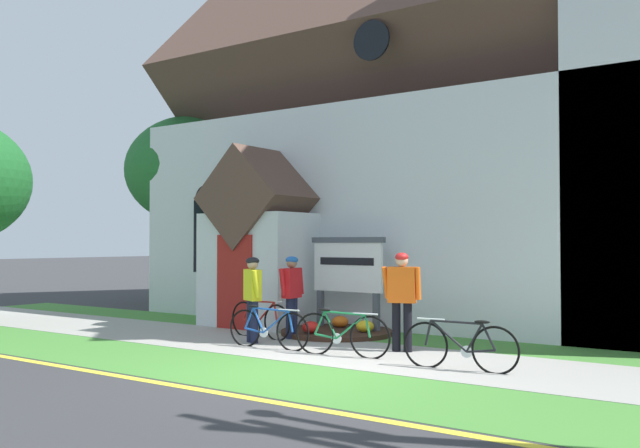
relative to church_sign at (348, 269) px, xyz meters
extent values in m
plane|color=#333335|center=(1.79, -0.17, -1.36)|extent=(140.00, 140.00, 0.00)
cube|color=#99968E|center=(0.24, -2.26, -1.35)|extent=(32.00, 2.66, 0.01)
cube|color=#427F33|center=(0.24, -4.67, -1.35)|extent=(32.00, 2.16, 0.01)
cube|color=#427F33|center=(0.24, -0.13, -1.35)|extent=(24.00, 1.58, 0.01)
cube|color=yellow|center=(0.24, -5.90, -1.35)|extent=(28.00, 0.16, 0.01)
cube|color=silver|center=(0.24, 6.08, 1.22)|extent=(14.44, 10.85, 5.15)
cube|color=brown|center=(0.24, 6.08, 5.60)|extent=(14.94, 11.05, 11.05)
cube|color=silver|center=(-2.36, -0.14, -0.06)|extent=(2.40, 1.60, 2.60)
cube|color=brown|center=(-2.36, -0.14, 1.59)|extent=(2.40, 1.80, 2.40)
cube|color=maroon|center=(-2.36, -0.96, -0.31)|extent=(1.00, 0.06, 2.10)
cube|color=black|center=(-4.82, 0.63, 0.74)|extent=(0.76, 0.06, 1.90)
cone|color=black|center=(-4.82, 0.63, 1.69)|extent=(0.80, 0.06, 0.80)
cylinder|color=black|center=(0.24, 0.63, 5.06)|extent=(0.90, 0.06, 0.90)
cube|color=#474C56|center=(-0.73, 0.03, -0.92)|extent=(0.12, 0.12, 0.88)
cube|color=#474C56|center=(0.73, -0.03, -0.92)|extent=(0.12, 0.12, 0.88)
cube|color=white|center=(0.00, 0.00, 0.04)|extent=(1.73, 0.16, 1.05)
cube|color=#474C56|center=(0.00, 0.00, 0.63)|extent=(1.86, 0.20, 0.12)
cube|color=black|center=(0.00, -0.04, 0.17)|extent=(1.39, 0.07, 0.16)
cylinder|color=#382319|center=(0.00, -0.42, -1.31)|extent=(2.33, 2.33, 0.10)
ellipsoid|color=gold|center=(0.65, -0.36, -1.14)|extent=(0.36, 0.36, 0.24)
ellipsoid|color=orange|center=(-0.21, 0.03, -1.14)|extent=(0.36, 0.36, 0.24)
ellipsoid|color=red|center=(-0.17, -1.13, -1.14)|extent=(0.36, 0.36, 0.24)
torus|color=black|center=(1.05, -2.71, -1.01)|extent=(0.73, 0.14, 0.73)
torus|color=black|center=(2.06, -2.56, -1.01)|extent=(0.73, 0.14, 0.73)
cylinder|color=#19723F|center=(1.71, -2.61, -0.85)|extent=(0.55, 0.11, 0.45)
cylinder|color=#19723F|center=(1.60, -2.63, -0.63)|extent=(0.75, 0.14, 0.06)
cylinder|color=#19723F|center=(1.34, -2.67, -0.84)|extent=(0.26, 0.07, 0.46)
cylinder|color=#19723F|center=(1.25, -2.68, -1.03)|extent=(0.41, 0.09, 0.09)
cylinder|color=#19723F|center=(1.14, -2.70, -0.81)|extent=(0.22, 0.07, 0.41)
cylinder|color=#19723F|center=(2.02, -2.57, -0.82)|extent=(0.12, 0.05, 0.38)
ellipsoid|color=black|center=(1.23, -2.68, -0.58)|extent=(0.25, 0.11, 0.05)
cylinder|color=silver|center=(1.98, -2.58, -0.62)|extent=(0.44, 0.09, 0.03)
cylinder|color=silver|center=(1.45, -2.65, -1.06)|extent=(0.18, 0.05, 0.18)
torus|color=black|center=(-0.55, -2.70, -1.02)|extent=(0.70, 0.08, 0.70)
torus|color=black|center=(0.51, -2.64, -1.02)|extent=(0.70, 0.08, 0.70)
cylinder|color=#194CA5|center=(0.15, -2.66, -0.87)|extent=(0.57, 0.07, 0.45)
cylinder|color=#194CA5|center=(0.04, -2.67, -0.65)|extent=(0.78, 0.08, 0.06)
cylinder|color=#194CA5|center=(-0.24, -2.68, -0.85)|extent=(0.27, 0.05, 0.46)
cylinder|color=#194CA5|center=(-0.33, -2.69, -1.05)|extent=(0.43, 0.06, 0.09)
cylinder|color=#194CA5|center=(-0.45, -2.69, -0.83)|extent=(0.22, 0.05, 0.40)
cylinder|color=#194CA5|center=(0.47, -2.64, -0.84)|extent=(0.12, 0.04, 0.38)
ellipsoid|color=black|center=(-0.36, -2.69, -0.61)|extent=(0.24, 0.09, 0.05)
cylinder|color=silver|center=(0.43, -2.65, -0.64)|extent=(0.44, 0.05, 0.03)
cylinder|color=silver|center=(-0.12, -2.68, -1.07)|extent=(0.18, 0.03, 0.18)
torus|color=black|center=(4.24, -2.65, -1.01)|extent=(0.72, 0.10, 0.72)
torus|color=black|center=(3.17, -2.76, -1.01)|extent=(0.72, 0.10, 0.72)
cylinder|color=black|center=(3.53, -2.72, -0.85)|extent=(0.58, 0.09, 0.47)
cylinder|color=black|center=(3.65, -2.71, -0.63)|extent=(0.80, 0.11, 0.05)
cylinder|color=black|center=(3.93, -2.68, -0.85)|extent=(0.27, 0.06, 0.45)
cylinder|color=black|center=(4.03, -2.68, -1.04)|extent=(0.44, 0.08, 0.09)
cylinder|color=black|center=(4.14, -2.66, -0.83)|extent=(0.23, 0.06, 0.39)
cylinder|color=black|center=(3.21, -2.75, -0.82)|extent=(0.12, 0.05, 0.39)
ellipsoid|color=black|center=(4.05, -2.67, -0.61)|extent=(0.25, 0.10, 0.05)
cylinder|color=silver|center=(3.25, -2.75, -0.61)|extent=(0.44, 0.07, 0.03)
cylinder|color=silver|center=(3.81, -2.70, -1.07)|extent=(0.18, 0.04, 0.18)
torus|color=black|center=(-1.49, -1.65, -1.01)|extent=(0.73, 0.14, 0.73)
torus|color=black|center=(-0.51, -1.78, -1.01)|extent=(0.73, 0.14, 0.73)
cylinder|color=#A51E19|center=(-0.85, -1.74, -0.84)|extent=(0.53, 0.11, 0.48)
cylinder|color=#A51E19|center=(-0.95, -1.72, -0.62)|extent=(0.73, 0.14, 0.06)
cylinder|color=#A51E19|center=(-1.21, -1.69, -0.85)|extent=(0.25, 0.07, 0.45)
cylinder|color=#A51E19|center=(-1.29, -1.68, -1.04)|extent=(0.40, 0.09, 0.09)
cylinder|color=#A51E19|center=(-1.40, -1.66, -0.82)|extent=(0.21, 0.06, 0.39)
cylinder|color=#A51E19|center=(-0.55, -1.78, -0.81)|extent=(0.12, 0.05, 0.41)
ellipsoid|color=black|center=(-1.31, -1.67, -0.60)|extent=(0.25, 0.11, 0.05)
cylinder|color=silver|center=(-0.59, -1.77, -0.59)|extent=(0.44, 0.09, 0.03)
cylinder|color=silver|center=(-1.10, -1.70, -1.06)|extent=(0.18, 0.04, 0.18)
cylinder|color=#191E38|center=(-0.78, -2.27, -0.95)|extent=(0.15, 0.15, 0.82)
cylinder|color=#191E38|center=(-0.61, -2.36, -0.95)|extent=(0.15, 0.15, 0.82)
cube|color=yellow|center=(-0.69, -2.32, -0.24)|extent=(0.50, 0.39, 0.59)
sphere|color=tan|center=(-0.69, -2.32, 0.16)|extent=(0.21, 0.21, 0.21)
ellipsoid|color=black|center=(-0.69, -2.32, 0.22)|extent=(0.32, 0.34, 0.15)
cylinder|color=yellow|center=(-0.92, -2.15, -0.21)|extent=(0.09, 0.09, 0.54)
cylinder|color=yellow|center=(-0.47, -2.48, -0.21)|extent=(0.09, 0.21, 0.54)
cylinder|color=black|center=(2.27, -1.62, -0.92)|extent=(0.15, 0.15, 0.87)
cylinder|color=black|center=(2.08, -1.68, -0.92)|extent=(0.15, 0.15, 0.87)
cube|color=#E55914|center=(2.17, -1.65, -0.17)|extent=(0.53, 0.34, 0.63)
sphere|color=tan|center=(2.17, -1.65, 0.25)|extent=(0.22, 0.22, 0.22)
ellipsoid|color=red|center=(2.17, -1.65, 0.31)|extent=(0.31, 0.34, 0.16)
cylinder|color=#E55914|center=(2.47, -1.60, -0.14)|extent=(0.09, 0.13, 0.57)
cylinder|color=#E55914|center=(1.88, -1.70, -0.14)|extent=(0.09, 0.22, 0.57)
cylinder|color=#191E38|center=(-0.42, -1.50, -0.95)|extent=(0.15, 0.15, 0.82)
cylinder|color=#191E38|center=(-0.43, -1.34, -0.95)|extent=(0.15, 0.15, 0.82)
cube|color=red|center=(-0.42, -1.42, -0.24)|extent=(0.24, 0.47, 0.60)
sphere|color=#936B51|center=(-0.42, -1.42, 0.16)|extent=(0.21, 0.21, 0.21)
ellipsoid|color=#1E59B2|center=(-0.42, -1.42, 0.22)|extent=(0.28, 0.24, 0.15)
cylinder|color=red|center=(-0.44, -1.70, -0.21)|extent=(0.09, 0.18, 0.54)
cylinder|color=red|center=(-0.41, -1.14, -0.21)|extent=(0.09, 0.15, 0.54)
cylinder|color=#4C3823|center=(-7.22, 2.68, -0.22)|extent=(0.36, 0.36, 2.28)
ellipsoid|color=#23662D|center=(-7.22, 2.68, 2.78)|extent=(4.24, 4.24, 3.37)
camera|label=1|loc=(7.84, -12.41, 0.57)|focal=38.43mm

